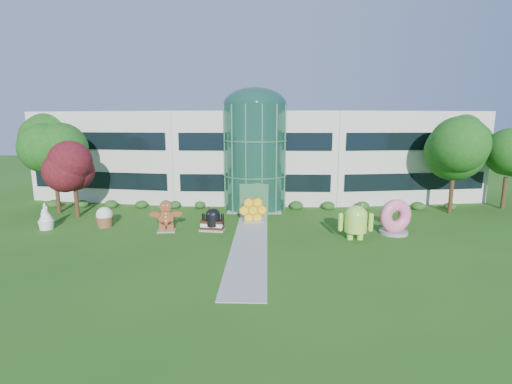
# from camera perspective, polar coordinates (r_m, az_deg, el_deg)

# --- Properties ---
(ground) EXTENTS (140.00, 140.00, 0.00)m
(ground) POSITION_cam_1_polar(r_m,az_deg,el_deg) (25.09, -1.04, -8.36)
(ground) COLOR #215114
(ground) RESTS_ON ground
(building) EXTENTS (46.00, 15.00, 9.30)m
(building) POSITION_cam_1_polar(r_m,az_deg,el_deg) (41.87, 0.11, 5.76)
(building) COLOR beige
(building) RESTS_ON ground
(atrium) EXTENTS (6.00, 6.00, 9.80)m
(atrium) POSITION_cam_1_polar(r_m,az_deg,el_deg) (35.88, -0.15, 5.37)
(atrium) COLOR #194738
(atrium) RESTS_ON ground
(walkway) EXTENTS (2.40, 20.00, 0.04)m
(walkway) POSITION_cam_1_polar(r_m,az_deg,el_deg) (26.98, -0.84, -6.95)
(walkway) COLOR #9E9E93
(walkway) RESTS_ON ground
(tree_red) EXTENTS (4.00, 4.00, 6.00)m
(tree_red) POSITION_cam_1_polar(r_m,az_deg,el_deg) (35.74, -26.10, 1.20)
(tree_red) COLOR #3F0C14
(tree_red) RESTS_ON ground
(trees_backdrop) EXTENTS (52.00, 8.00, 8.40)m
(trees_backdrop) POSITION_cam_1_polar(r_m,az_deg,el_deg) (36.94, -0.10, 4.43)
(trees_backdrop) COLOR #144E13
(trees_backdrop) RESTS_ON ground
(android_green) EXTENTS (2.58, 1.74, 2.90)m
(android_green) POSITION_cam_1_polar(r_m,az_deg,el_deg) (27.07, 15.10, -4.12)
(android_green) COLOR #A3DE47
(android_green) RESTS_ON ground
(android_black) EXTENTS (1.92, 1.38, 2.05)m
(android_black) POSITION_cam_1_polar(r_m,az_deg,el_deg) (28.52, -6.65, -3.96)
(android_black) COLOR black
(android_black) RESTS_ON ground
(donut) EXTENTS (2.82, 1.93, 2.67)m
(donut) POSITION_cam_1_polar(r_m,az_deg,el_deg) (29.37, 20.53, -3.52)
(donut) COLOR #FA5F96
(donut) RESTS_ON ground
(gingerbread) EXTENTS (2.77, 1.38, 2.45)m
(gingerbread) POSITION_cam_1_polar(r_m,az_deg,el_deg) (28.89, -13.67, -3.59)
(gingerbread) COLOR maroon
(gingerbread) RESTS_ON ground
(ice_cream_sandwich) EXTENTS (1.98, 1.16, 0.84)m
(ice_cream_sandwich) POSITION_cam_1_polar(r_m,az_deg,el_deg) (28.67, -6.73, -5.14)
(ice_cream_sandwich) COLOR black
(ice_cream_sandwich) RESTS_ON ground
(honeycomb) EXTENTS (2.55, 1.27, 1.91)m
(honeycomb) POSITION_cam_1_polar(r_m,az_deg,el_deg) (30.80, -0.49, -2.93)
(honeycomb) COLOR yellow
(honeycomb) RESTS_ON ground
(froyo) EXTENTS (1.29, 1.29, 2.09)m
(froyo) POSITION_cam_1_polar(r_m,az_deg,el_deg) (33.07, -29.65, -3.24)
(froyo) COLOR white
(froyo) RESTS_ON ground
(cupcake) EXTENTS (1.61, 1.61, 1.63)m
(cupcake) POSITION_cam_1_polar(r_m,az_deg,el_deg) (31.78, -22.27, -3.57)
(cupcake) COLOR white
(cupcake) RESTS_ON ground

